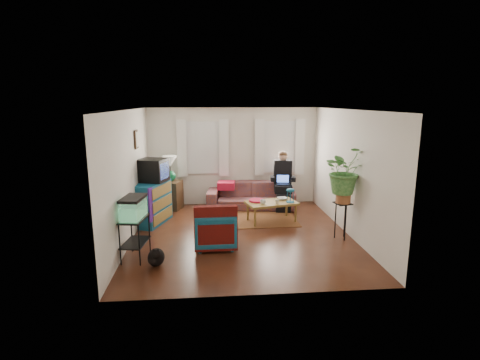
{
  "coord_description": "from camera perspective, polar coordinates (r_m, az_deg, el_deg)",
  "views": [
    {
      "loc": [
        -0.71,
        -7.44,
        2.77
      ],
      "look_at": [
        0.0,
        0.4,
        1.1
      ],
      "focal_mm": 28.0,
      "sensor_mm": 36.0,
      "label": 1
    }
  ],
  "objects": [
    {
      "name": "snack_tray",
      "position": [
        8.73,
        2.55,
        -3.14
      ],
      "size": [
        0.43,
        0.43,
        0.04
      ],
      "primitive_type": "cylinder",
      "rotation": [
        0.0,
        0.0,
        0.24
      ],
      "color": "#B21414",
      "rests_on": "coffee_table"
    },
    {
      "name": "wall_back",
      "position": [
        10.08,
        -1.07,
        3.59
      ],
      "size": [
        4.5,
        0.01,
        2.6
      ],
      "primitive_type": "cube",
      "color": "silver",
      "rests_on": "floor"
    },
    {
      "name": "picture_frame",
      "position": [
        8.47,
        -15.47,
        5.99
      ],
      "size": [
        0.04,
        0.32,
        0.4
      ],
      "primitive_type": "cube",
      "color": "#3D2616",
      "rests_on": "wall_left"
    },
    {
      "name": "crt_tv",
      "position": [
        8.74,
        -13.14,
        1.47
      ],
      "size": [
        0.74,
        0.7,
        0.52
      ],
      "primitive_type": "cube",
      "rotation": [
        0.0,
        0.0,
        -0.34
      ],
      "color": "black",
      "rests_on": "dresser"
    },
    {
      "name": "black_cat",
      "position": [
        6.67,
        -12.68,
        -11.15
      ],
      "size": [
        0.35,
        0.48,
        0.37
      ],
      "primitive_type": "ellipsoid",
      "rotation": [
        0.0,
        0.0,
        0.15
      ],
      "color": "black",
      "rests_on": "floor"
    },
    {
      "name": "wall_right",
      "position": [
        8.14,
        16.24,
        1.09
      ],
      "size": [
        0.01,
        5.0,
        2.6
      ],
      "primitive_type": "cube",
      "color": "silver",
      "rests_on": "floor"
    },
    {
      "name": "side_table",
      "position": [
        9.91,
        -10.46,
        -2.26
      ],
      "size": [
        0.63,
        0.63,
        0.73
      ],
      "primitive_type": "cube",
      "rotation": [
        0.0,
        0.0,
        -0.3
      ],
      "color": "#422918",
      "rests_on": "floor"
    },
    {
      "name": "bowl",
      "position": [
        8.92,
        6.44,
        -2.82
      ],
      "size": [
        0.27,
        0.27,
        0.06
      ],
      "primitive_type": "imported",
      "rotation": [
        0.0,
        0.0,
        0.24
      ],
      "color": "white",
      "rests_on": "coffee_table"
    },
    {
      "name": "window_right",
      "position": [
        10.19,
        5.99,
        5.03
      ],
      "size": [
        1.08,
        0.04,
        1.38
      ],
      "primitive_type": "cube",
      "color": "white",
      "rests_on": "wall_back"
    },
    {
      "name": "ceiling",
      "position": [
        7.48,
        0.28,
        10.67
      ],
      "size": [
        4.5,
        5.0,
        0.01
      ],
      "primitive_type": "cube",
      "color": "white",
      "rests_on": "wall_back"
    },
    {
      "name": "wall_front",
      "position": [
        5.21,
        2.87,
        -4.45
      ],
      "size": [
        4.5,
        0.01,
        2.6
      ],
      "primitive_type": "cube",
      "color": "silver",
      "rests_on": "floor"
    },
    {
      "name": "armchair",
      "position": [
        7.27,
        -3.81,
        -7.1
      ],
      "size": [
        0.79,
        0.74,
        0.79
      ],
      "primitive_type": "imported",
      "rotation": [
        0.0,
        0.0,
        3.16
      ],
      "color": "#135872",
      "rests_on": "floor"
    },
    {
      "name": "wall_left",
      "position": [
        7.74,
        -16.55,
        0.53
      ],
      "size": [
        0.01,
        5.0,
        2.6
      ],
      "primitive_type": "cube",
      "color": "silver",
      "rests_on": "floor"
    },
    {
      "name": "table_lamp",
      "position": [
        9.76,
        -10.61,
        1.62
      ],
      "size": [
        0.47,
        0.47,
        0.67
      ],
      "primitive_type": null,
      "rotation": [
        0.0,
        0.0,
        -0.3
      ],
      "color": "white",
      "rests_on": "side_table"
    },
    {
      "name": "cup_b",
      "position": [
        8.55,
        5.68,
        -3.31
      ],
      "size": [
        0.13,
        0.13,
        0.1
      ],
      "primitive_type": "imported",
      "rotation": [
        0.0,
        0.0,
        0.24
      ],
      "color": "beige",
      "rests_on": "coffee_table"
    },
    {
      "name": "curtains_right",
      "position": [
        10.11,
        6.07,
        4.98
      ],
      "size": [
        1.36,
        0.06,
        1.5
      ],
      "primitive_type": "cube",
      "color": "white",
      "rests_on": "wall_back"
    },
    {
      "name": "window_left",
      "position": [
        10.0,
        -5.66,
        4.91
      ],
      "size": [
        1.08,
        0.04,
        1.38
      ],
      "primitive_type": "cube",
      "color": "white",
      "rests_on": "wall_back"
    },
    {
      "name": "birdcage",
      "position": [
        8.69,
        7.69,
        -2.3
      ],
      "size": [
        0.23,
        0.23,
        0.33
      ],
      "primitive_type": null,
      "rotation": [
        0.0,
        0.0,
        0.24
      ],
      "color": "#115B6B",
      "rests_on": "coffee_table"
    },
    {
      "name": "floor",
      "position": [
        7.97,
        0.26,
        -8.36
      ],
      "size": [
        4.5,
        5.0,
        0.01
      ],
      "primitive_type": "cube",
      "color": "#4F2B14",
      "rests_on": "ground"
    },
    {
      "name": "cup_a",
      "position": [
        8.5,
        3.52,
        -3.35
      ],
      "size": [
        0.16,
        0.16,
        0.1
      ],
      "primitive_type": "imported",
      "rotation": [
        0.0,
        0.0,
        0.24
      ],
      "color": "white",
      "rests_on": "coffee_table"
    },
    {
      "name": "curtains_left",
      "position": [
        9.92,
        -5.67,
        4.85
      ],
      "size": [
        1.36,
        0.06,
        1.5
      ],
      "primitive_type": "cube",
      "color": "white",
      "rests_on": "wall_back"
    },
    {
      "name": "potted_plant",
      "position": [
        7.71,
        15.62,
        0.38
      ],
      "size": [
        1.01,
        0.92,
        0.96
      ],
      "primitive_type": "imported",
      "rotation": [
        0.0,
        0.0,
        0.23
      ],
      "color": "#599947",
      "rests_on": "plant_stand"
    },
    {
      "name": "seated_person",
      "position": [
        9.81,
        6.52,
        -0.4
      ],
      "size": [
        0.66,
        0.77,
        1.36
      ],
      "primitive_type": null,
      "rotation": [
        0.0,
        0.0,
        -0.13
      ],
      "color": "black",
      "rests_on": "sofa"
    },
    {
      "name": "aquarium",
      "position": [
        6.8,
        -15.95,
        -4.03
      ],
      "size": [
        0.42,
        0.66,
        0.4
      ],
      "primitive_type": "cube",
      "rotation": [
        0.0,
        0.0,
        -0.15
      ],
      "color": "#7FD899",
      "rests_on": "aquarium_stand"
    },
    {
      "name": "plant_stand",
      "position": [
        7.94,
        15.25,
        -6.0
      ],
      "size": [
        0.38,
        0.38,
        0.76
      ],
      "primitive_type": "cube",
      "rotation": [
        0.0,
        0.0,
        0.23
      ],
      "color": "black",
      "rests_on": "floor"
    },
    {
      "name": "area_rug",
      "position": [
        9.09,
        1.98,
        -5.72
      ],
      "size": [
        2.02,
        1.62,
        0.01
      ],
      "primitive_type": "cube",
      "rotation": [
        0.0,
        0.0,
        0.01
      ],
      "color": "maroon",
      "rests_on": "floor"
    },
    {
      "name": "dresser",
      "position": [
        8.82,
        -13.36,
        -3.39
      ],
      "size": [
        0.86,
        1.19,
        0.97
      ],
      "primitive_type": "cube",
      "rotation": [
        0.0,
        0.0,
        -0.34
      ],
      "color": "#127071",
      "rests_on": "floor"
    },
    {
      "name": "coffee_table",
      "position": [
        8.77,
        4.82,
        -4.84
      ],
      "size": [
        1.27,
        0.88,
        0.48
      ],
      "primitive_type": "cube",
      "rotation": [
        0.0,
        0.0,
        0.24
      ],
      "color": "brown",
      "rests_on": "floor"
    },
    {
      "name": "serape_throw",
      "position": [
        6.93,
        -3.71,
        -6.63
      ],
      "size": [
        0.8,
        0.2,
        0.65
      ],
      "primitive_type": "cube",
      "rotation": [
        0.0,
        0.0,
        0.02
      ],
      "color": "#9E0A0A",
      "rests_on": "armchair"
    },
    {
      "name": "aquarium_stand",
      "position": [
        6.98,
        -15.68,
        -8.56
      ],
      "size": [
        0.47,
        0.72,
        0.75
      ],
      "primitive_type": "cube",
      "rotation": [
        0.0,
        0.0,
        -0.15
      ],
      "color": "black",
      "rests_on": "floor"
    },
    {
      "name": "sofa",
      "position": [
        9.84,
        1.7,
        -1.69
      ],
      "size": [
        2.38,
        1.19,
        0.89
      ],
      "primitive_type": "imported",
      "rotation": [
        0.0,
        0.0,
        -0.13
      ],
      "color": "brown",
      "rests_on": "floor"
    }
  ]
}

